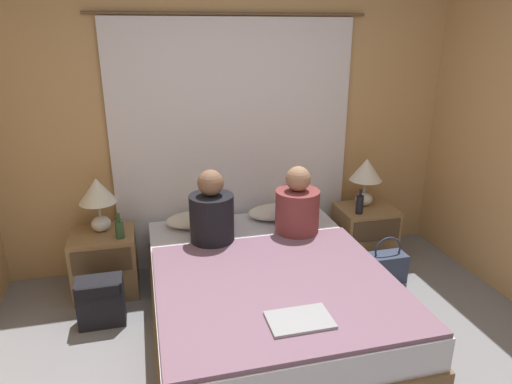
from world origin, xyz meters
The scene contains 17 objects.
wall_back centered at (0.00, 2.02, 1.25)m, with size 4.02×0.06×2.50m.
curtain_panel centered at (0.00, 1.96, 1.07)m, with size 2.26×0.02×2.15m.
bed centered at (0.00, 0.89, 0.23)m, with size 1.59×2.03×0.46m.
nightstand_left centered at (-1.14, 1.64, 0.26)m, with size 0.49×0.43×0.51m.
nightstand_right centered at (1.14, 1.64, 0.26)m, with size 0.49×0.43×0.51m.
lamp_left centered at (-1.14, 1.70, 0.81)m, with size 0.29×0.29×0.44m.
lamp_right centered at (1.14, 1.70, 0.81)m, with size 0.29×0.29×0.44m.
pillow_left centered at (-0.35, 1.71, 0.52)m, with size 0.58×0.31×0.12m.
pillow_right centered at (0.35, 1.71, 0.52)m, with size 0.58×0.31×0.12m.
blanket_on_bed centered at (0.00, 0.61, 0.48)m, with size 1.53×1.42×0.03m.
person_left_in_bed centered at (-0.30, 1.36, 0.70)m, with size 0.34×0.34×0.59m.
person_right_in_bed centered at (0.38, 1.36, 0.69)m, with size 0.35×0.35×0.57m.
beer_bottle_on_left_stand centered at (-0.99, 1.53, 0.59)m, with size 0.07×0.07×0.20m.
beer_bottle_on_right_stand centered at (1.01, 1.53, 0.60)m, with size 0.06×0.06×0.22m.
laptop_on_bed centered at (0.00, 0.20, 0.50)m, with size 0.36×0.24×0.02m.
backpack_on_floor centered at (-1.15, 1.19, 0.20)m, with size 0.32×0.21×0.36m.
handbag_on_floor centered at (1.14, 1.23, 0.13)m, with size 0.32×0.17×0.41m.
Camera 1 is at (-0.76, -1.81, 2.02)m, focal length 32.00 mm.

